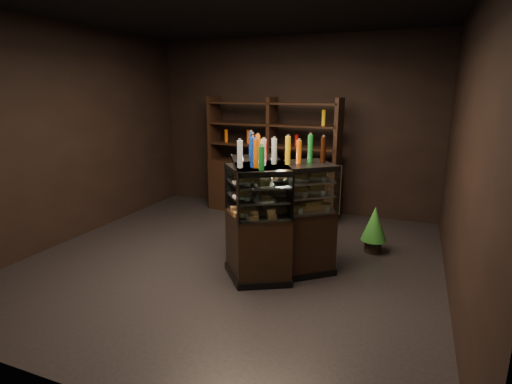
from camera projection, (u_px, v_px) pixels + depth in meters
ground at (233, 260)px, 5.11m from camera, size 5.00×5.00×0.00m
room_shell at (231, 105)px, 4.63m from camera, size 5.02×5.02×3.01m
display_case at (269, 235)px, 4.73m from camera, size 1.49×1.35×1.31m
food_display at (270, 189)px, 4.59m from camera, size 1.12×1.07×0.41m
bottles_top at (270, 151)px, 4.48m from camera, size 0.96×0.92×0.30m
potted_conifer at (375, 223)px, 5.26m from camera, size 0.33×0.33×0.72m
back_shelving at (271, 180)px, 6.88m from camera, size 2.34×0.57×2.00m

